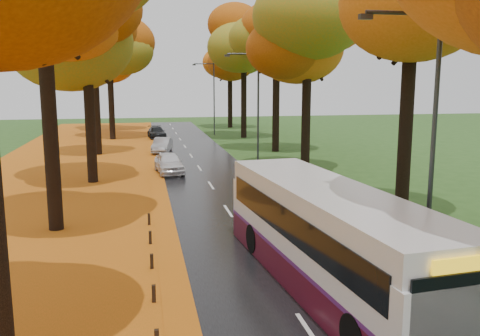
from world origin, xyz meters
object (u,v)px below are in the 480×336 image
object	(u,v)px
streetlamp_near	(426,131)
car_silver	(162,145)
streetlamp_far	(212,93)
streetlamp_mid	(255,101)
car_white	(169,163)
bus	(328,235)
car_dark	(157,132)

from	to	relation	value
streetlamp_near	car_silver	bearing A→B (deg)	101.47
streetlamp_far	car_silver	bearing A→B (deg)	-114.39
streetlamp_mid	car_white	size ratio (longest dim) A/B	1.99
streetlamp_mid	bus	bearing A→B (deg)	-96.77
streetlamp_far	car_dark	bearing A→B (deg)	-158.49
streetlamp_far	car_white	size ratio (longest dim) A/B	1.99
streetlamp_far	car_white	bearing A→B (deg)	-104.61
car_white	car_silver	xyz separation A→B (m)	(-0.04, 9.90, -0.06)
streetlamp_far	car_silver	world-z (taller)	streetlamp_far
car_silver	car_dark	bearing A→B (deg)	101.90
streetlamp_far	car_dark	distance (m)	7.90
car_white	streetlamp_near	bearing A→B (deg)	-79.74
car_silver	streetlamp_near	bearing A→B (deg)	-67.31
streetlamp_far	car_white	xyz separation A→B (m)	(-6.13, -23.50, -3.99)
bus	car_white	bearing A→B (deg)	94.89
streetlamp_mid	streetlamp_far	xyz separation A→B (m)	(0.00, 22.00, 0.00)
streetlamp_near	car_white	xyz separation A→B (m)	(-6.13, 20.50, -3.99)
bus	car_silver	size ratio (longest dim) A/B	3.06
streetlamp_near	car_silver	world-z (taller)	streetlamp_near
bus	streetlamp_far	bearing A→B (deg)	81.22
streetlamp_mid	bus	world-z (taller)	streetlamp_mid
streetlamp_far	car_white	world-z (taller)	streetlamp_far
bus	car_white	xyz separation A→B (m)	(-3.60, 19.77, -0.89)
car_silver	car_dark	distance (m)	11.12
car_dark	bus	bearing A→B (deg)	-90.06
streetlamp_mid	streetlamp_far	bearing A→B (deg)	90.00
car_dark	streetlamp_near	bearing A→B (deg)	-86.72
streetlamp_near	streetlamp_far	xyz separation A→B (m)	(0.00, 44.00, 0.00)
streetlamp_near	car_dark	size ratio (longest dim) A/B	1.95
bus	streetlamp_mid	bearing A→B (deg)	77.79
streetlamp_mid	car_silver	bearing A→B (deg)	126.28
streetlamp_near	bus	bearing A→B (deg)	163.91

